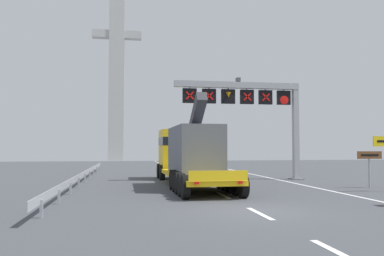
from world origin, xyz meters
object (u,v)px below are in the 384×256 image
at_px(tourist_info_sign_brown, 369,160).
at_px(bridge_pylon_distant, 117,57).
at_px(overhead_lane_gantry, 253,102).
at_px(heavy_haul_truck_yellow, 187,153).

relative_size(tourist_info_sign_brown, bridge_pylon_distant, 0.06).
distance_m(overhead_lane_gantry, tourist_info_sign_brown, 9.08).
distance_m(heavy_haul_truck_yellow, tourist_info_sign_brown, 10.89).
xyz_separation_m(overhead_lane_gantry, tourist_info_sign_brown, (4.88, -6.50, -4.05)).
distance_m(heavy_haul_truck_yellow, bridge_pylon_distant, 51.87).
bearing_deg(heavy_haul_truck_yellow, bridge_pylon_distant, 97.04).
relative_size(heavy_haul_truck_yellow, tourist_info_sign_brown, 6.67).
distance_m(tourist_info_sign_brown, bridge_pylon_distant, 57.80).
relative_size(overhead_lane_gantry, bridge_pylon_distant, 0.25).
bearing_deg(bridge_pylon_distant, tourist_info_sign_brown, -73.02).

